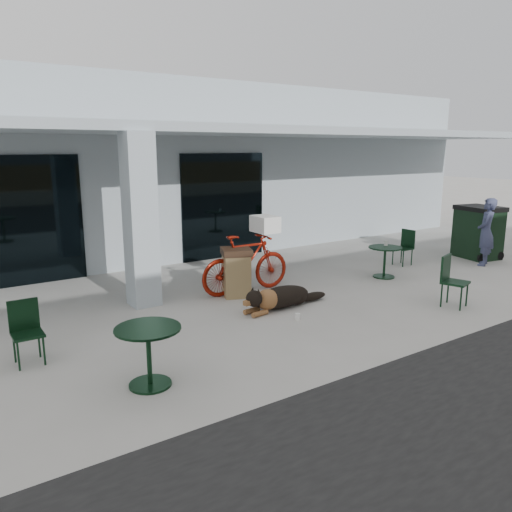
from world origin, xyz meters
TOP-DOWN VIEW (x-y plane):
  - ground at (0.00, 0.00)m, footprint 80.00×80.00m
  - building at (0.00, 8.50)m, footprint 22.00×7.00m
  - storefront_glass_left at (-3.20, 4.98)m, footprint 2.80×0.06m
  - storefront_glass_right at (1.80, 4.98)m, footprint 2.40×0.06m
  - column at (-1.50, 2.30)m, footprint 0.50×0.50m
  - overhang at (0.00, 3.60)m, footprint 22.00×2.80m
  - bicycle at (0.49, 1.90)m, footprint 1.98×0.60m
  - laundry_basket at (0.94, 1.89)m, footprint 0.42×0.56m
  - dog at (0.46, 0.70)m, footprint 1.42×0.62m
  - cup_near_dog at (0.31, 0.04)m, footprint 0.11×0.11m
  - cafe_table_near at (-2.67, -0.80)m, footprint 0.98×0.98m
  - cafe_chair_near at (-3.76, 0.70)m, footprint 0.39×0.42m
  - cafe_table_far at (3.69, 1.16)m, footprint 0.79×0.79m
  - cafe_chair_far_a at (3.11, -1.00)m, footprint 0.54×0.57m
  - cafe_chair_far_b at (4.97, 1.73)m, footprint 0.43×0.40m
  - person at (6.63, 0.60)m, footprint 0.72×0.63m
  - cup_on_table at (3.83, 1.28)m, footprint 0.09×0.09m
  - trash_receptacle at (0.20, 1.80)m, footprint 0.72×0.72m
  - wheeled_bin at (7.27, 1.20)m, footprint 1.03×1.21m

SIDE VIEW (x-z plane):
  - ground at x=0.00m, z-range 0.00..0.00m
  - cup_near_dog at x=0.31m, z-range 0.00..0.11m
  - dog at x=0.46m, z-range 0.00..0.46m
  - cafe_table_far at x=3.69m, z-range 0.00..0.69m
  - cafe_table_near at x=-2.67m, z-range 0.00..0.75m
  - cafe_chair_near at x=-3.76m, z-range 0.00..0.86m
  - cafe_chair_far_b at x=4.97m, z-range 0.00..0.87m
  - cafe_chair_far_a at x=3.11m, z-range 0.00..0.94m
  - trash_receptacle at x=0.20m, z-range 0.00..0.95m
  - bicycle at x=0.49m, z-range 0.00..1.18m
  - wheeled_bin at x=7.27m, z-range 0.00..1.36m
  - cup_on_table at x=3.83m, z-range 0.69..0.80m
  - person at x=6.63m, z-range 0.00..1.65m
  - laundry_basket at x=0.94m, z-range 1.18..1.51m
  - storefront_glass_left at x=-3.20m, z-range 0.00..2.70m
  - storefront_glass_right at x=1.80m, z-range 0.00..2.70m
  - column at x=-1.50m, z-range 0.00..3.12m
  - building at x=0.00m, z-range 0.00..4.50m
  - overhang at x=0.00m, z-range 3.12..3.30m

